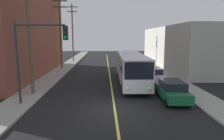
{
  "coord_description": "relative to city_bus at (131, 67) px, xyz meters",
  "views": [
    {
      "loc": [
        -0.71,
        -13.14,
        5.0
      ],
      "look_at": [
        0.0,
        5.0,
        2.0
      ],
      "focal_mm": 31.88,
      "sensor_mm": 36.0,
      "label": 1
    }
  ],
  "objects": [
    {
      "name": "ground_plane",
      "position": [
        -2.2,
        -8.33,
        -1.82
      ],
      "size": [
        120.0,
        120.0,
        0.0
      ],
      "primitive_type": "plane",
      "color": "black"
    },
    {
      "name": "utility_pole_mid",
      "position": [
        -9.74,
        10.39,
        4.32
      ],
      "size": [
        2.4,
        0.28,
        10.94
      ],
      "color": "brown",
      "rests_on": "sidewalk_left"
    },
    {
      "name": "parked_car_white",
      "position": [
        2.56,
        0.25,
        -0.98
      ],
      "size": [
        1.94,
        4.45,
        1.62
      ],
      "color": "silver",
      "rests_on": "ground"
    },
    {
      "name": "city_bus",
      "position": [
        0.0,
        0.0,
        0.0
      ],
      "size": [
        2.84,
        12.21,
        3.2
      ],
      "color": "silver",
      "rests_on": "ground"
    },
    {
      "name": "utility_pole_far",
      "position": [
        -9.37,
        20.14,
        4.59
      ],
      "size": [
        2.4,
        0.28,
        11.46
      ],
      "color": "brown",
      "rests_on": "sidewalk_left"
    },
    {
      "name": "parked_car_green",
      "position": [
        2.46,
        -6.38,
        -0.98
      ],
      "size": [
        1.94,
        4.45,
        1.62
      ],
      "color": "#196038",
      "rests_on": "ground"
    },
    {
      "name": "utility_pole_near",
      "position": [
        -9.18,
        -4.34,
        4.68
      ],
      "size": [
        2.4,
        0.28,
        11.65
      ],
      "color": "brown",
      "rests_on": "sidewalk_left"
    },
    {
      "name": "sidewalk_left",
      "position": [
        -9.45,
        1.67,
        -1.74
      ],
      "size": [
        2.5,
        90.0,
        0.15
      ],
      "primitive_type": "cube",
      "color": "gray",
      "rests_on": "ground"
    },
    {
      "name": "building_right_warehouse",
      "position": [
        12.29,
        11.69,
        1.52
      ],
      "size": [
        12.0,
        24.06,
        6.68
      ],
      "color": "#B2B2A8",
      "rests_on": "ground"
    },
    {
      "name": "traffic_signal_left_corner",
      "position": [
        -7.61,
        -7.05,
        2.49
      ],
      "size": [
        3.75,
        0.48,
        6.0
      ],
      "color": "#2D2D33",
      "rests_on": "sidewalk_left"
    },
    {
      "name": "building_left_brick",
      "position": [
        -15.69,
        5.26,
        5.11
      ],
      "size": [
        10.0,
        21.73,
        13.87
      ],
      "color": "brown",
      "rests_on": "ground"
    },
    {
      "name": "lane_stripe_center",
      "position": [
        -2.2,
        6.67,
        -1.81
      ],
      "size": [
        0.16,
        60.0,
        0.01
      ],
      "primitive_type": "cube",
      "color": "#D8CC4C",
      "rests_on": "ground"
    },
    {
      "name": "sidewalk_right",
      "position": [
        5.05,
        1.67,
        -1.74
      ],
      "size": [
        2.5,
        90.0,
        0.15
      ],
      "primitive_type": "cube",
      "color": "gray",
      "rests_on": "ground"
    }
  ]
}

